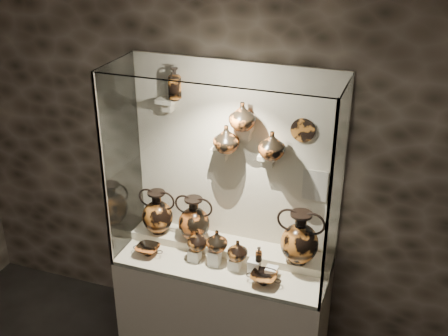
{
  "coord_description": "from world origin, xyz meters",
  "views": [
    {
      "loc": [
        1.27,
        -1.32,
        3.48
      ],
      "look_at": [
        -0.02,
        2.26,
        1.63
      ],
      "focal_mm": 45.0,
      "sensor_mm": 36.0,
      "label": 1
    }
  ],
  "objects_px": {
    "amphora_left": "(158,212)",
    "kylix_left": "(148,249)",
    "kylix_right": "(264,278)",
    "ovoid_vase_a": "(226,139)",
    "jug_a": "(197,240)",
    "ovoid_vase_b": "(242,116)",
    "jug_b": "(217,241)",
    "jug_c": "(238,250)",
    "amphora_right": "(300,237)",
    "amphora_mid": "(194,219)",
    "ovoid_vase_c": "(272,145)",
    "lekythos_tall": "(175,82)",
    "lekythos_small": "(259,253)"
  },
  "relations": [
    {
      "from": "jug_b",
      "to": "lekythos_small",
      "type": "bearing_deg",
      "value": 7.79
    },
    {
      "from": "amphora_left",
      "to": "lekythos_small",
      "type": "height_order",
      "value": "amphora_left"
    },
    {
      "from": "jug_c",
      "to": "kylix_right",
      "type": "distance_m",
      "value": 0.3
    },
    {
      "from": "jug_b",
      "to": "kylix_left",
      "type": "relative_size",
      "value": 0.71
    },
    {
      "from": "jug_a",
      "to": "ovoid_vase_b",
      "type": "bearing_deg",
      "value": 16.43
    },
    {
      "from": "amphora_right",
      "to": "jug_a",
      "type": "xyz_separation_m",
      "value": [
        -0.79,
        -0.15,
        -0.11
      ]
    },
    {
      "from": "kylix_right",
      "to": "amphora_right",
      "type": "bearing_deg",
      "value": 42.26
    },
    {
      "from": "amphora_left",
      "to": "kylix_right",
      "type": "bearing_deg",
      "value": 3.58
    },
    {
      "from": "kylix_left",
      "to": "lekythos_tall",
      "type": "relative_size",
      "value": 0.88
    },
    {
      "from": "ovoid_vase_b",
      "to": "kylix_left",
      "type": "bearing_deg",
      "value": -176.34
    },
    {
      "from": "jug_b",
      "to": "lekythos_small",
      "type": "xyz_separation_m",
      "value": [
        0.35,
        -0.02,
        -0.03
      ]
    },
    {
      "from": "amphora_left",
      "to": "ovoid_vase_a",
      "type": "relative_size",
      "value": 1.83
    },
    {
      "from": "jug_b",
      "to": "lekythos_tall",
      "type": "relative_size",
      "value": 0.63
    },
    {
      "from": "jug_c",
      "to": "kylix_left",
      "type": "bearing_deg",
      "value": 160.58
    },
    {
      "from": "lekythos_tall",
      "to": "kylix_right",
      "type": "bearing_deg",
      "value": -10.12
    },
    {
      "from": "amphora_right",
      "to": "kylix_right",
      "type": "bearing_deg",
      "value": -114.82
    },
    {
      "from": "amphora_right",
      "to": "ovoid_vase_b",
      "type": "distance_m",
      "value": 1.03
    },
    {
      "from": "jug_b",
      "to": "lekythos_small",
      "type": "distance_m",
      "value": 0.35
    },
    {
      "from": "amphora_right",
      "to": "lekythos_tall",
      "type": "bearing_deg",
      "value": -174.32
    },
    {
      "from": "jug_b",
      "to": "lekythos_small",
      "type": "relative_size",
      "value": 1.25
    },
    {
      "from": "jug_c",
      "to": "amphora_left",
      "type": "bearing_deg",
      "value": 142.46
    },
    {
      "from": "ovoid_vase_b",
      "to": "amphora_mid",
      "type": "bearing_deg",
      "value": 168.59
    },
    {
      "from": "amphora_right",
      "to": "jug_b",
      "type": "bearing_deg",
      "value": -154.23
    },
    {
      "from": "amphora_left",
      "to": "jug_c",
      "type": "xyz_separation_m",
      "value": [
        0.77,
        -0.18,
        -0.09
      ]
    },
    {
      "from": "ovoid_vase_b",
      "to": "jug_b",
      "type": "bearing_deg",
      "value": -137.36
    },
    {
      "from": "lekythos_tall",
      "to": "ovoid_vase_a",
      "type": "height_order",
      "value": "lekythos_tall"
    },
    {
      "from": "jug_a",
      "to": "jug_b",
      "type": "relative_size",
      "value": 0.98
    },
    {
      "from": "jug_b",
      "to": "jug_c",
      "type": "distance_m",
      "value": 0.18
    },
    {
      "from": "ovoid_vase_a",
      "to": "kylix_right",
      "type": "bearing_deg",
      "value": -20.64
    },
    {
      "from": "jug_a",
      "to": "ovoid_vase_a",
      "type": "height_order",
      "value": "ovoid_vase_a"
    },
    {
      "from": "jug_b",
      "to": "jug_c",
      "type": "relative_size",
      "value": 1.06
    },
    {
      "from": "kylix_right",
      "to": "ovoid_vase_a",
      "type": "height_order",
      "value": "ovoid_vase_a"
    },
    {
      "from": "lekythos_small",
      "to": "ovoid_vase_a",
      "type": "xyz_separation_m",
      "value": [
        -0.35,
        0.25,
        0.8
      ]
    },
    {
      "from": "lekythos_small",
      "to": "kylix_right",
      "type": "bearing_deg",
      "value": -67.12
    },
    {
      "from": "amphora_left",
      "to": "jug_a",
      "type": "xyz_separation_m",
      "value": [
        0.43,
        -0.17,
        -0.08
      ]
    },
    {
      "from": "amphora_mid",
      "to": "kylix_right",
      "type": "relative_size",
      "value": 1.5
    },
    {
      "from": "kylix_left",
      "to": "ovoid_vase_a",
      "type": "bearing_deg",
      "value": 39.09
    },
    {
      "from": "jug_a",
      "to": "amphora_right",
      "type": "bearing_deg",
      "value": -11.11
    },
    {
      "from": "amphora_left",
      "to": "ovoid_vase_c",
      "type": "xyz_separation_m",
      "value": [
        0.95,
        0.05,
        0.73
      ]
    },
    {
      "from": "lekythos_tall",
      "to": "ovoid_vase_a",
      "type": "bearing_deg",
      "value": 8.31
    },
    {
      "from": "jug_c",
      "to": "lekythos_small",
      "type": "bearing_deg",
      "value": -28.51
    },
    {
      "from": "kylix_left",
      "to": "lekythos_tall",
      "type": "distance_m",
      "value": 1.38
    },
    {
      "from": "jug_c",
      "to": "ovoid_vase_c",
      "type": "bearing_deg",
      "value": 28.05
    },
    {
      "from": "jug_b",
      "to": "ovoid_vase_c",
      "type": "height_order",
      "value": "ovoid_vase_c"
    },
    {
      "from": "lekythos_tall",
      "to": "ovoid_vase_b",
      "type": "relative_size",
      "value": 1.34
    },
    {
      "from": "jug_a",
      "to": "amphora_left",
      "type": "bearing_deg",
      "value": 136.81
    },
    {
      "from": "amphora_right",
      "to": "ovoid_vase_c",
      "type": "height_order",
      "value": "ovoid_vase_c"
    },
    {
      "from": "amphora_left",
      "to": "kylix_left",
      "type": "bearing_deg",
      "value": -65.68
    },
    {
      "from": "amphora_left",
      "to": "lekythos_tall",
      "type": "xyz_separation_m",
      "value": [
        0.16,
        0.1,
        1.11
      ]
    },
    {
      "from": "jug_b",
      "to": "jug_c",
      "type": "bearing_deg",
      "value": 8.64
    }
  ]
}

